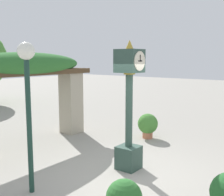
# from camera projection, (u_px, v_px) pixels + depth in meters

# --- Properties ---
(ground_plane) EXTENTS (60.00, 60.00, 0.00)m
(ground_plane) POSITION_uv_depth(u_px,v_px,m) (128.00, 174.00, 6.41)
(ground_plane) COLOR gray
(pedestal_clock) EXTENTS (0.53, 0.58, 3.04)m
(pedestal_clock) POSITION_uv_depth(u_px,v_px,m) (129.00, 106.00, 6.53)
(pedestal_clock) COLOR #2D473D
(pedestal_clock) RESTS_ON ground
(pergola) EXTENTS (4.84, 1.21, 2.81)m
(pergola) POSITION_uv_depth(u_px,v_px,m) (26.00, 78.00, 8.34)
(pergola) COLOR #A89E89
(pergola) RESTS_ON ground
(potted_plant_near_left) EXTENTS (0.67, 0.67, 0.82)m
(potted_plant_near_left) POSITION_uv_depth(u_px,v_px,m) (148.00, 125.00, 9.26)
(potted_plant_near_left) COLOR #B26B4C
(potted_plant_near_left) RESTS_ON ground
(lamp_post) EXTENTS (0.33, 0.33, 2.92)m
(lamp_post) POSITION_uv_depth(u_px,v_px,m) (27.00, 84.00, 5.26)
(lamp_post) COLOR #19382D
(lamp_post) RESTS_ON ground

